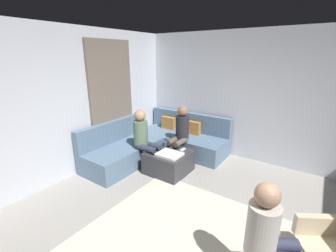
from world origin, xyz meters
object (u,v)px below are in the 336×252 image
sectional_couch (158,144)px  ottoman (169,162)px  person_on_couch_back (180,132)px  person_on_armchair (272,236)px  coffee_mug (165,144)px  game_remote (183,150)px  person_on_couch_side (145,137)px

sectional_couch → ottoman: (0.63, -0.48, -0.07)m
person_on_couch_back → person_on_armchair: bearing=138.6°
coffee_mug → game_remote: 0.40m
coffee_mug → person_on_couch_back: person_on_couch_back is taller
game_remote → person_on_armchair: person_on_armchair is taller
ottoman → game_remote: size_ratio=5.07×
ottoman → coffee_mug: coffee_mug is taller
game_remote → person_on_couch_side: (-0.66, -0.36, 0.23)m
person_on_couch_back → person_on_couch_side: 0.78m
person_on_armchair → sectional_couch: bearing=-156.6°
ottoman → person_on_couch_side: bearing=-164.0°
sectional_couch → person_on_couch_side: (0.15, -0.62, 0.38)m
ottoman → game_remote: (0.18, 0.22, 0.22)m
ottoman → person_on_couch_side: person_on_couch_side is taller
coffee_mug → person_on_couch_back: bearing=69.4°
ottoman → game_remote: game_remote is taller
game_remote → person_on_armchair: (1.92, -1.62, 0.21)m
ottoman → person_on_armchair: bearing=-33.6°
coffee_mug → person_on_armchair: person_on_armchair is taller
game_remote → person_on_armchair: size_ratio=0.13×
coffee_mug → person_on_couch_side: bearing=-129.4°
person_on_couch_back → person_on_armchair: person_on_couch_back is taller
person_on_couch_back → person_on_armchair: size_ratio=1.02×
person_on_couch_back → coffee_mug: bearing=69.4°
game_remote → person_on_couch_side: size_ratio=0.12×
coffee_mug → person_on_couch_side: person_on_couch_side is taller
game_remote → person_on_couch_back: person_on_couch_back is taller
sectional_couch → person_on_armchair: bearing=-34.5°
sectional_couch → game_remote: sectional_couch is taller
person_on_couch_side → sectional_couch: bearing=-166.6°
game_remote → ottoman: bearing=-129.3°
ottoman → person_on_couch_back: 0.70m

